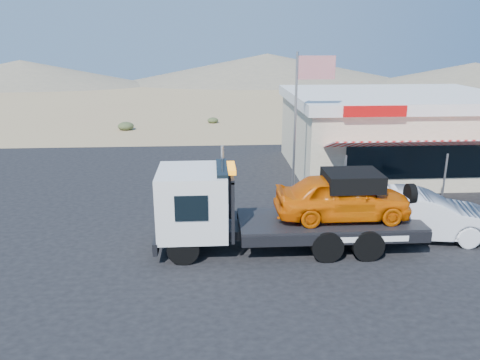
# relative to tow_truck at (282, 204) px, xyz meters

# --- Properties ---
(ground) EXTENTS (120.00, 120.00, 0.00)m
(ground) POSITION_rel_tow_truck_xyz_m (-3.54, 0.01, -1.49)
(ground) COLOR #A2835C
(ground) RESTS_ON ground
(asphalt_lot) EXTENTS (32.00, 24.00, 0.02)m
(asphalt_lot) POSITION_rel_tow_truck_xyz_m (-1.54, 3.01, -1.48)
(asphalt_lot) COLOR black
(asphalt_lot) RESTS_ON ground
(tow_truck) EXTENTS (8.27, 2.45, 2.77)m
(tow_truck) POSITION_rel_tow_truck_xyz_m (0.00, 0.00, 0.00)
(tow_truck) COLOR black
(tow_truck) RESTS_ON asphalt_lot
(white_sedan) EXTENTS (5.12, 2.50, 1.62)m
(white_sedan) POSITION_rel_tow_truck_xyz_m (4.75, 0.51, -0.66)
(white_sedan) COLOR silver
(white_sedan) RESTS_ON asphalt_lot
(jerky_store) EXTENTS (10.40, 9.97, 3.90)m
(jerky_store) POSITION_rel_tow_truck_xyz_m (6.96, 8.98, 0.50)
(jerky_store) COLOR #C5B695
(jerky_store) RESTS_ON asphalt_lot
(flagpole) EXTENTS (1.55, 0.10, 6.00)m
(flagpole) POSITION_rel_tow_truck_xyz_m (1.39, 4.51, 2.27)
(flagpole) COLOR #99999E
(flagpole) RESTS_ON asphalt_lot
(distant_hills) EXTENTS (126.00, 48.00, 4.20)m
(distant_hills) POSITION_rel_tow_truck_xyz_m (-13.31, 55.15, 0.40)
(distant_hills) COLOR #726B59
(distant_hills) RESTS_ON ground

